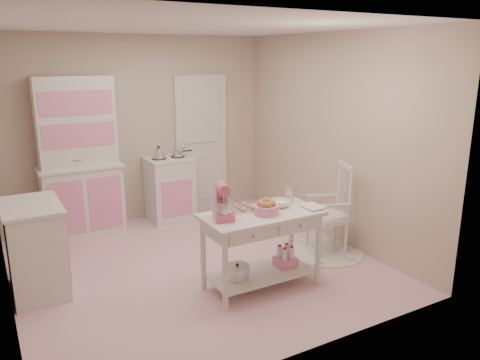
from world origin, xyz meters
name	(u,v)px	position (x,y,z in m)	size (l,w,h in m)	color
room_shell	(193,121)	(0.00, 0.00, 1.65)	(3.84, 3.84, 2.62)	pink
door	(202,144)	(0.95, 1.87, 1.02)	(0.82, 0.05, 2.04)	silver
hutch	(79,157)	(-0.89, 1.66, 1.04)	(1.06, 0.50, 2.08)	silver
stove	(170,189)	(0.31, 1.61, 0.46)	(0.62, 0.57, 0.92)	silver
base_cabinet	(35,248)	(-1.63, 0.24, 0.46)	(0.54, 0.84, 0.92)	silver
lace_rug	(325,251)	(1.52, -0.43, 0.01)	(0.92, 0.92, 0.01)	white
rocking_chair	(327,209)	(1.52, -0.43, 0.55)	(0.48, 0.72, 1.10)	silver
work_table	(261,250)	(0.38, -0.79, 0.40)	(1.20, 0.60, 0.80)	silver
stand_mixer	(223,202)	(-0.04, -0.77, 0.97)	(0.20, 0.28, 0.34)	#DB5C78
cookie_tray	(240,209)	(0.23, -0.61, 0.81)	(0.34, 0.24, 0.02)	silver
bread_basket	(266,210)	(0.40, -0.84, 0.85)	(0.25, 0.25, 0.09)	pink
mixing_bowl	(279,203)	(0.64, -0.71, 0.83)	(0.22, 0.22, 0.07)	white
metal_pitcher	(289,194)	(0.82, -0.63, 0.89)	(0.10, 0.10, 0.17)	silver
recipe_book	(306,208)	(0.83, -0.91, 0.81)	(0.18, 0.24, 0.02)	white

